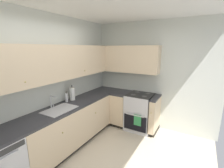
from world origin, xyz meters
The scene contains 13 objects.
wall_back centered at (0.00, 1.50, 1.32)m, with size 4.26×0.05×2.63m, color silver.
wall_right centered at (2.11, 0.00, 1.32)m, with size 0.05×3.04×2.63m, color silver.
lower_cabinets_back centered at (0.41, 1.17, 0.43)m, with size 2.15×0.62×0.85m.
countertop_back centered at (0.40, 1.17, 0.87)m, with size 3.35×0.60×0.04m, color #2D2D33.
lower_cabinets_right centered at (1.78, 0.43, 0.43)m, with size 0.62×1.14×0.85m.
countertop_right centered at (1.78, 0.43, 0.87)m, with size 0.60×1.14×0.03m.
oven_range centered at (1.80, 0.17, 0.45)m, with size 0.68×0.62×1.04m.
upper_cabinets_back centered at (0.24, 1.31, 1.73)m, with size 3.03×0.34×0.65m.
upper_cabinets_right centered at (1.92, 0.64, 1.73)m, with size 0.32×1.66×0.65m.
sink centered at (0.16, 1.14, 0.85)m, with size 0.60×0.40×0.10m.
faucet centered at (0.16, 1.35, 1.03)m, with size 0.07×0.16×0.24m.
soap_bottle centered at (0.54, 1.35, 0.99)m, with size 0.06×0.06×0.22m.
paper_towel_roll centered at (0.69, 1.33, 1.03)m, with size 0.11×0.11×0.34m.
Camera 1 is at (-1.72, -1.04, 2.00)m, focal length 25.25 mm.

